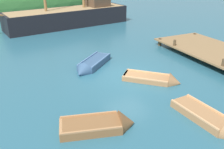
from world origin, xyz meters
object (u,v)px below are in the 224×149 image
at_px(sailing_ship, 70,19).
at_px(rowboat_outer_right, 156,80).
at_px(rowboat_outer_left, 211,122).
at_px(rowboat_near_dock, 103,126).
at_px(rowboat_portside, 91,66).

xyz_separation_m(sailing_ship, rowboat_outer_right, (0.32, -16.27, -0.65)).
bearing_deg(rowboat_outer_left, rowboat_near_dock, -115.59).
height_order(rowboat_near_dock, rowboat_outer_right, rowboat_near_dock).
bearing_deg(rowboat_outer_left, rowboat_portside, -167.67).
distance_m(rowboat_outer_right, rowboat_outer_left, 4.55).
bearing_deg(rowboat_outer_left, rowboat_outer_right, 172.08).
bearing_deg(sailing_ship, rowboat_portside, 71.22).
distance_m(rowboat_near_dock, rowboat_portside, 6.77).
bearing_deg(rowboat_outer_right, rowboat_near_dock, -105.26).
distance_m(rowboat_near_dock, rowboat_outer_right, 5.44).
distance_m(rowboat_near_dock, rowboat_outer_left, 4.67).
height_order(rowboat_near_dock, rowboat_portside, rowboat_near_dock).
height_order(rowboat_near_dock, rowboat_outer_left, rowboat_near_dock).
bearing_deg(rowboat_outer_right, rowboat_portside, 170.05).
bearing_deg(rowboat_near_dock, rowboat_portside, 88.13).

